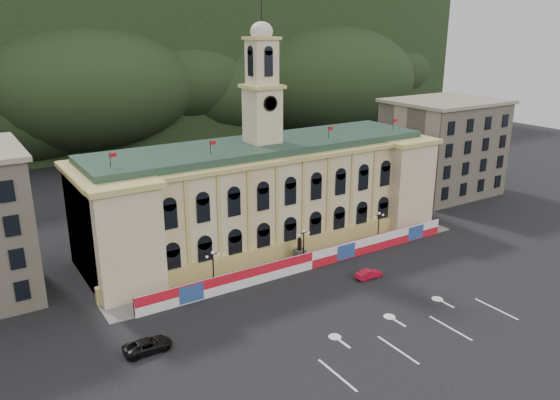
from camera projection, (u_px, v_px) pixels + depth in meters
ground at (386, 315)px, 63.67m from camera, size 260.00×260.00×0.00m
lane_markings at (418, 334)px, 59.65m from camera, size 26.00×10.00×0.02m
hill_ridge at (95, 72)px, 155.71m from camera, size 230.00×80.00×64.00m
city_hall at (264, 192)px, 83.46m from camera, size 56.20×17.60×37.10m
side_building_right at (442, 147)px, 107.64m from camera, size 21.00×17.00×18.60m
hoarding_fence at (312, 260)px, 75.41m from camera, size 50.00×0.44×2.50m
pavement at (300, 261)px, 77.90m from camera, size 56.00×5.50×0.16m
statue at (299, 254)px, 77.76m from camera, size 1.40×1.40×3.72m
lamp_left at (213, 266)px, 69.22m from camera, size 1.96×0.44×5.15m
lamp_center at (304, 244)px, 76.38m from camera, size 1.96×0.44×5.15m
lamp_right at (379, 225)px, 83.54m from camera, size 1.96×0.44×5.15m
red_sedan at (369, 274)px, 72.72m from camera, size 1.72×3.93×1.25m
black_suv at (148, 345)px, 56.31m from camera, size 2.45×5.11×1.41m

